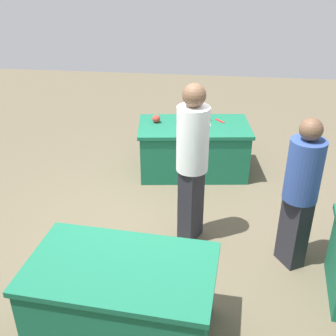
% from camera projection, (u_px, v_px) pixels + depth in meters
% --- Properties ---
extents(ground_plane, '(14.40, 14.40, 0.00)m').
position_uv_depth(ground_plane, '(157.00, 240.00, 4.74)').
color(ground_plane, brown).
extents(table_foreground, '(1.69, 1.09, 0.75)m').
position_uv_depth(table_foreground, '(193.00, 148.00, 6.07)').
color(table_foreground, '#196647').
rests_on(table_foreground, ground).
extents(table_mid_right, '(1.58, 1.01, 0.75)m').
position_uv_depth(table_mid_right, '(123.00, 300.00, 3.43)').
color(table_mid_right, '#196647').
rests_on(table_mid_right, ground).
extents(person_presenter, '(0.47, 0.47, 1.63)m').
position_uv_depth(person_presenter, '(301.00, 188.00, 4.01)').
color(person_presenter, '#26262D').
rests_on(person_presenter, ground).
extents(person_attendee_standing, '(0.46, 0.46, 1.82)m').
position_uv_depth(person_attendee_standing, '(192.00, 157.00, 4.34)').
color(person_attendee_standing, '#26262D').
rests_on(person_attendee_standing, ground).
extents(laptop_silver, '(0.37, 0.35, 0.21)m').
position_uv_depth(laptop_silver, '(198.00, 120.00, 5.94)').
color(laptop_silver, silver).
rests_on(laptop_silver, table_foreground).
extents(yarn_ball, '(0.12, 0.12, 0.12)m').
position_uv_depth(yarn_ball, '(156.00, 119.00, 5.95)').
color(yarn_ball, '#B2382D').
rests_on(yarn_ball, table_foreground).
extents(scissors_red, '(0.15, 0.15, 0.01)m').
position_uv_depth(scissors_red, '(220.00, 121.00, 6.03)').
color(scissors_red, red).
rests_on(scissors_red, table_foreground).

